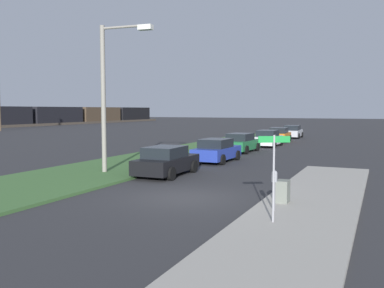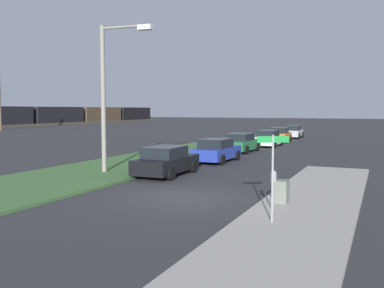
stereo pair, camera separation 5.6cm
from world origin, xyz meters
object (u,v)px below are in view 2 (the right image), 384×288
object	(u,v)px
distant_utility_pole	(0,99)
parked_car_white	(268,138)
parked_car_blue	(217,151)
utility_box	(282,193)
parked_car_silver	(293,132)
parked_car_green	(241,143)
parked_car_orange	(279,135)
streetlight	(109,88)
parking_meter	(273,182)
street_sign	(273,167)
parked_car_black	(166,161)

from	to	relation	value
distant_utility_pole	parked_car_white	bearing A→B (deg)	-102.33
parked_car_blue	distant_utility_pole	world-z (taller)	distant_utility_pole
parked_car_blue	utility_box	world-z (taller)	parked_car_blue
parked_car_silver	utility_box	distance (m)	35.89
parked_car_silver	utility_box	world-z (taller)	parked_car_silver
parked_car_green	parked_car_orange	bearing A→B (deg)	0.23
streetlight	parked_car_orange	bearing A→B (deg)	-6.65
parked_car_white	streetlight	world-z (taller)	streetlight
streetlight	parked_car_silver	bearing A→B (deg)	-5.47
streetlight	utility_box	bearing A→B (deg)	-110.01
parked_car_white	streetlight	xyz separation A→B (m)	(-19.40, 3.26, 3.67)
parking_meter	utility_box	xyz separation A→B (m)	(1.30, 0.01, -0.60)
utility_box	street_sign	world-z (taller)	street_sign
parked_car_black	parked_car_green	bearing A→B (deg)	-0.49
parked_car_white	parked_car_orange	world-z (taller)	same
parked_car_black	street_sign	world-z (taller)	street_sign
parked_car_silver	distant_utility_pole	world-z (taller)	distant_utility_pole
parked_car_white	parked_car_orange	distance (m)	5.89
parked_car_white	utility_box	size ratio (longest dim) A/B	4.78
parked_car_green	street_sign	world-z (taller)	street_sign
parked_car_green	parked_car_blue	bearing A→B (deg)	-173.73
parked_car_orange	streetlight	bearing A→B (deg)	170.50
parked_car_blue	distant_utility_pole	size ratio (longest dim) A/B	0.43
parked_car_green	distant_utility_pole	world-z (taller)	distant_utility_pole
parked_car_black	parked_car_orange	bearing A→B (deg)	-1.71
parked_car_orange	parking_meter	bearing A→B (deg)	-170.43
parked_car_blue	streetlight	xyz separation A→B (m)	(-7.08, 3.07, 3.67)
streetlight	distant_utility_pole	xyz separation A→B (m)	(29.15, 41.30, 0.61)
parked_car_blue	parked_car_white	xyz separation A→B (m)	(12.32, -0.19, 0.00)
parking_meter	street_sign	size ratio (longest dim) A/B	0.54
parked_car_silver	parking_meter	distance (m)	37.16
parked_car_white	utility_box	xyz separation A→B (m)	(-22.89, -6.30, -0.27)
utility_box	street_sign	size ratio (longest dim) A/B	0.35
parked_car_orange	parking_meter	world-z (taller)	parked_car_orange
parked_car_black	streetlight	distance (m)	4.68
street_sign	parked_car_green	bearing A→B (deg)	20.25
street_sign	parked_car_silver	bearing A→B (deg)	10.19
parked_car_black	distant_utility_pole	distance (m)	52.52
parked_car_white	street_sign	bearing A→B (deg)	-165.68
parked_car_white	distant_utility_pole	bearing A→B (deg)	77.50
parked_car_orange	streetlight	world-z (taller)	streetlight
parked_car_black	parked_car_green	size ratio (longest dim) A/B	0.99
parked_car_black	parked_car_green	world-z (taller)	same
parked_car_green	parking_meter	bearing A→B (deg)	-157.18
parked_car_orange	parked_car_silver	size ratio (longest dim) A/B	1.01
parked_car_black	parked_car_white	world-z (taller)	same
parked_car_blue	parked_car_white	world-z (taller)	same
utility_box	street_sign	distance (m)	2.93
street_sign	distant_utility_pole	bearing A→B (deg)	55.43
parked_car_black	utility_box	size ratio (longest dim) A/B	4.82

